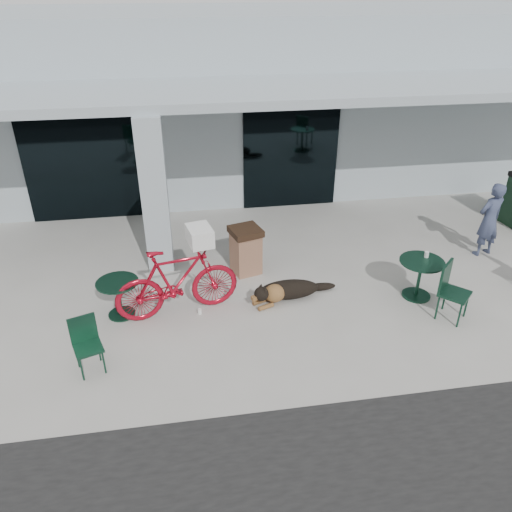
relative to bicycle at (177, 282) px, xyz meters
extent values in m
plane|color=#AEABA4|center=(1.18, -0.56, -0.66)|extent=(80.00, 80.00, 0.00)
cube|color=#9EADB3|center=(1.18, 7.94, 1.59)|extent=(22.00, 7.00, 4.50)
cube|color=black|center=(-2.02, 4.42, 0.69)|extent=(2.80, 0.06, 2.70)
cube|color=black|center=(2.98, 4.42, 0.69)|extent=(2.40, 0.06, 2.70)
cube|color=#9EADB3|center=(-0.32, 1.74, 0.90)|extent=(0.50, 0.50, 3.12)
cube|color=#9EADB3|center=(1.18, 3.04, 2.55)|extent=(22.00, 2.80, 0.18)
imported|color=#AE0E22|center=(0.00, 0.00, 0.00)|extent=(2.26, 1.04, 1.31)
cube|color=white|center=(0.44, 0.09, 0.81)|extent=(0.48, 0.58, 0.31)
cylinder|color=white|center=(0.35, -0.09, -0.61)|extent=(0.09, 0.09, 0.09)
imported|color=#38415F|center=(6.54, 1.16, 0.16)|extent=(0.67, 0.52, 1.62)
cylinder|color=white|center=(4.55, -0.05, 0.16)|extent=(0.09, 0.09, 0.11)
camera|label=1|loc=(0.19, -7.44, 4.61)|focal=35.00mm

